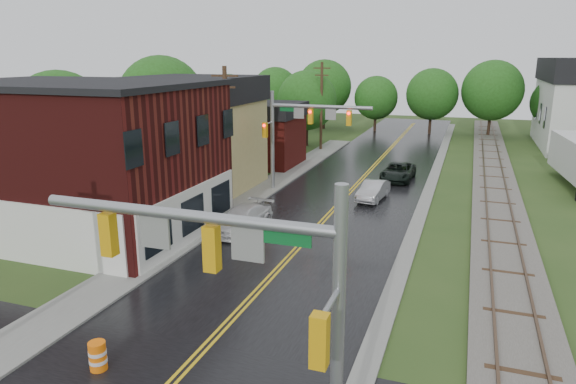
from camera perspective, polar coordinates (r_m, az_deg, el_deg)
The scene contains 19 objects.
main_road at distance 39.38m, azimuth 7.52°, elevation 0.66°, with size 10.00×90.00×0.02m, color black.
curb_right at distance 43.52m, azimuth 15.89°, elevation 1.58°, with size 0.80×70.00×0.12m, color gray.
sidewalk_left at distance 36.57m, azimuth -3.71°, elevation -0.35°, with size 2.40×50.00×0.12m, color gray.
brick_building at distance 30.71m, azimuth -22.31°, elevation 3.57°, with size 14.30×10.30×8.30m.
yellow_house at distance 38.86m, azimuth -9.75°, elevation 5.21°, with size 8.00×7.00×6.40m, color tan.
darkred_building at distance 46.57m, azimuth -3.21°, elevation 5.73°, with size 7.00×6.00×4.40m, color #3F0F0C.
railroad at distance 43.49m, azimuth 21.95°, elevation 1.19°, with size 3.20×80.00×0.30m.
traffic_signal_near at distance 11.33m, azimuth -4.95°, elevation -9.23°, with size 7.34×0.30×7.20m.
traffic_signal_far at distance 36.49m, azimuth 1.39°, elevation 7.61°, with size 7.34×0.43×7.20m.
utility_pole_b at distance 33.19m, azimuth -6.86°, elevation 6.34°, with size 1.80×0.28×9.00m.
utility_pole_c at distance 53.65m, azimuth 3.73°, elevation 9.65°, with size 1.80×0.28×9.00m.
tree_left_a at distance 40.54m, azimuth -23.86°, elevation 7.29°, with size 6.80×6.80×8.67m.
tree_left_b at distance 47.09m, azimuth -13.75°, elevation 9.75°, with size 7.60×7.60×9.69m.
tree_left_c at distance 52.26m, azimuth -5.09°, elevation 9.25°, with size 6.00×6.00×7.65m.
tree_left_e at distance 56.04m, azimuth 2.23°, elevation 9.98°, with size 6.40×6.40×8.16m.
suv_dark at distance 41.62m, azimuth 12.14°, elevation 2.19°, with size 2.26×4.89×1.36m, color black.
sedan_silver at distance 35.61m, azimuth 9.45°, elevation 0.14°, with size 1.38×3.96×1.30m, color #A8A8AD.
pickup_white at distance 29.05m, azimuth -5.09°, elevation -3.03°, with size 1.91×4.71×1.37m, color silver.
construction_barrel at distance 17.90m, azimuth -20.38°, elevation -16.73°, with size 0.54×0.54×0.96m, color orange.
Camera 1 is at (7.84, -7.38, 9.59)m, focal length 32.00 mm.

